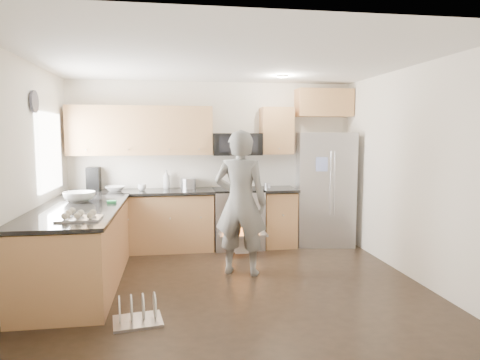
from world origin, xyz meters
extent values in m
plane|color=black|center=(0.00, 0.00, 0.00)|extent=(4.50, 4.50, 0.00)
cube|color=silver|center=(0.00, 2.00, 1.30)|extent=(4.50, 0.04, 2.60)
cube|color=silver|center=(0.00, -2.00, 1.30)|extent=(4.50, 0.04, 2.60)
cube|color=silver|center=(-2.25, 0.00, 1.30)|extent=(0.04, 4.00, 2.60)
cube|color=silver|center=(2.25, 0.00, 1.30)|extent=(0.04, 4.00, 2.60)
cube|color=white|center=(0.00, 0.00, 2.60)|extent=(4.50, 4.00, 0.04)
cube|color=white|center=(-2.23, 1.00, 1.55)|extent=(0.04, 1.00, 1.00)
cylinder|color=#F2E0C2|center=(0.90, 1.10, 2.58)|extent=(0.14, 0.14, 0.02)
cylinder|color=#474754|center=(-2.22, 0.45, 2.15)|extent=(0.03, 0.26, 0.26)
cube|color=#B77A49|center=(-1.12, 1.70, 0.43)|extent=(2.15, 0.60, 0.87)
cube|color=black|center=(-1.12, 1.69, 0.91)|extent=(2.19, 0.64, 0.04)
cube|color=#B77A49|center=(1.00, 1.70, 0.43)|extent=(0.50, 0.60, 0.87)
cube|color=black|center=(1.00, 1.69, 0.91)|extent=(0.54, 0.64, 0.04)
cube|color=#B77A49|center=(-1.12, 1.83, 1.83)|extent=(2.16, 0.33, 0.74)
cube|color=#B77A49|center=(1.00, 1.83, 1.83)|extent=(0.50, 0.33, 0.74)
cube|color=#B77A49|center=(1.78, 1.83, 2.28)|extent=(0.90, 0.33, 0.44)
imported|color=silver|center=(-1.52, 1.73, 0.96)|extent=(0.29, 0.29, 0.07)
imported|color=silver|center=(-0.75, 1.90, 1.07)|extent=(0.11, 0.11, 0.29)
imported|color=silver|center=(-1.12, 1.72, 0.97)|extent=(0.13, 0.13, 0.10)
cylinder|color=#B7B7BC|center=(-0.41, 1.86, 1.01)|extent=(0.24, 0.24, 0.16)
cube|color=black|center=(-1.84, 1.85, 1.10)|extent=(0.19, 0.23, 0.35)
cylinder|color=#B7B7BC|center=(0.83, 1.74, 0.96)|extent=(0.10, 0.10, 0.08)
cube|color=#B77A49|center=(-1.75, 0.25, 0.43)|extent=(0.90, 2.30, 0.87)
cube|color=black|center=(-1.75, 0.25, 0.91)|extent=(0.96, 2.36, 0.04)
imported|color=white|center=(-1.82, 0.74, 0.99)|extent=(0.39, 0.39, 0.12)
cube|color=#38C469|center=(-1.40, 0.54, 0.94)|extent=(0.11, 0.08, 0.03)
cube|color=#B7B7BC|center=(-1.57, -0.48, 0.97)|extent=(0.42, 0.32, 0.09)
cube|color=#B7B7BC|center=(0.35, 1.68, 0.45)|extent=(0.76, 0.62, 0.90)
cube|color=black|center=(0.35, 1.68, 0.92)|extent=(0.76, 0.60, 0.03)
cube|color=orange|center=(0.35, 1.36, 0.40)|extent=(0.56, 0.02, 0.34)
cube|color=#B7B7BC|center=(0.35, 1.20, 0.32)|extent=(0.70, 0.34, 0.03)
cube|color=silver|center=(0.35, 1.15, 0.18)|extent=(0.24, 0.03, 0.28)
cube|color=black|center=(0.35, 1.80, 1.62)|extent=(0.76, 0.40, 0.34)
cube|color=#B7B7BC|center=(1.77, 1.70, 0.90)|extent=(0.99, 0.83, 1.80)
cylinder|color=#B7B7BC|center=(1.74, 1.35, 1.03)|extent=(0.02, 0.02, 0.98)
cylinder|color=#B7B7BC|center=(1.80, 1.35, 1.03)|extent=(0.02, 0.02, 0.98)
cube|color=pink|center=(1.97, 1.35, 0.83)|extent=(0.23, 0.05, 0.29)
cube|color=#9AACF6|center=(1.59, 1.35, 1.32)|extent=(0.17, 0.04, 0.22)
imported|color=gray|center=(0.19, 0.39, 0.91)|extent=(0.78, 0.65, 1.83)
cube|color=#B7B7BC|center=(-1.00, -0.89, 0.01)|extent=(0.50, 0.42, 0.03)
cylinder|color=silver|center=(-1.16, -0.92, 0.15)|extent=(0.05, 0.25, 0.25)
cylinder|color=silver|center=(-1.05, -0.90, 0.15)|extent=(0.05, 0.25, 0.25)
cylinder|color=silver|center=(-0.94, -0.88, 0.15)|extent=(0.05, 0.25, 0.25)
cylinder|color=silver|center=(-0.84, -0.87, 0.15)|extent=(0.05, 0.25, 0.25)
camera|label=1|loc=(-0.63, -4.87, 1.77)|focal=32.00mm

